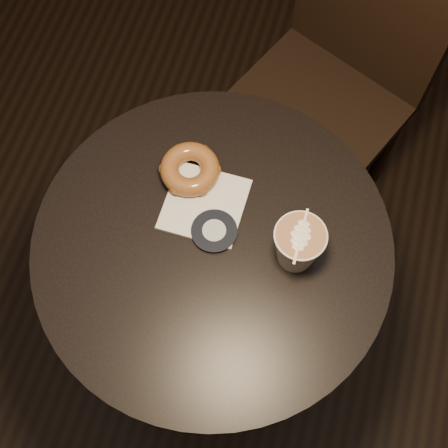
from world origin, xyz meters
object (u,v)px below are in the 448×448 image
object	(u,v)px
cafe_table	(214,276)
pastry_bag	(205,204)
chair	(342,61)
doughnut	(190,169)
latte_cup	(298,246)

from	to	relation	value
cafe_table	pastry_bag	size ratio (longest dim) A/B	4.89
chair	doughnut	world-z (taller)	chair
chair	latte_cup	bearing A→B (deg)	-65.38
chair	cafe_table	bearing A→B (deg)	-79.64
chair	doughnut	size ratio (longest dim) A/B	8.74
chair	pastry_bag	world-z (taller)	chair
chair	pastry_bag	xyz separation A→B (m)	(-0.19, -0.55, 0.17)
doughnut	latte_cup	size ratio (longest dim) A/B	1.12
pastry_bag	doughnut	world-z (taller)	doughnut
pastry_bag	chair	bearing A→B (deg)	71.49
chair	doughnut	distance (m)	0.59
doughnut	cafe_table	bearing A→B (deg)	-57.16
cafe_table	latte_cup	world-z (taller)	latte_cup
pastry_bag	doughnut	size ratio (longest dim) A/B	1.29
pastry_bag	doughnut	distance (m)	0.08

